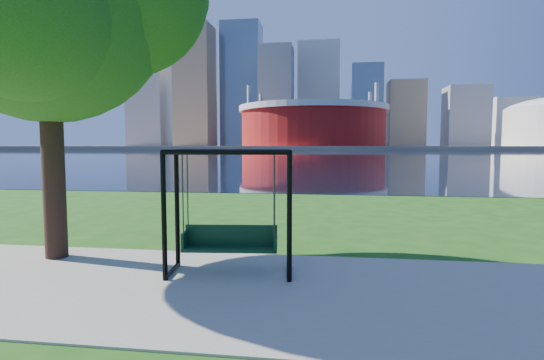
# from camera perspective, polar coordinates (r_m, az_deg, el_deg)

# --- Properties ---
(ground) EXTENTS (900.00, 900.00, 0.00)m
(ground) POSITION_cam_1_polar(r_m,az_deg,el_deg) (6.93, -1.06, -13.31)
(ground) COLOR #1E5114
(ground) RESTS_ON ground
(path) EXTENTS (120.00, 4.00, 0.03)m
(path) POSITION_cam_1_polar(r_m,az_deg,el_deg) (6.46, -1.79, -14.54)
(path) COLOR #9E937F
(path) RESTS_ON ground
(river) EXTENTS (900.00, 180.00, 0.02)m
(river) POSITION_cam_1_polar(r_m,az_deg,el_deg) (108.54, 7.55, 3.47)
(river) COLOR black
(river) RESTS_ON ground
(far_bank) EXTENTS (900.00, 228.00, 2.00)m
(far_bank) POSITION_cam_1_polar(r_m,az_deg,el_deg) (312.51, 7.93, 4.38)
(far_bank) COLOR #937F60
(far_bank) RESTS_ON ground
(stadium) EXTENTS (83.00, 83.00, 32.00)m
(stadium) POSITION_cam_1_polar(r_m,az_deg,el_deg) (242.07, 5.52, 7.47)
(stadium) COLOR maroon
(stadium) RESTS_ON far_bank
(skyline) EXTENTS (392.00, 66.00, 96.50)m
(skyline) POSITION_cam_1_polar(r_m,az_deg,el_deg) (327.69, 7.25, 10.51)
(skyline) COLOR gray
(skyline) RESTS_ON far_bank
(swing) EXTENTS (2.11, 1.09, 2.08)m
(swing) POSITION_cam_1_polar(r_m,az_deg,el_deg) (7.02, -5.67, -4.66)
(swing) COLOR black
(swing) RESTS_ON ground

